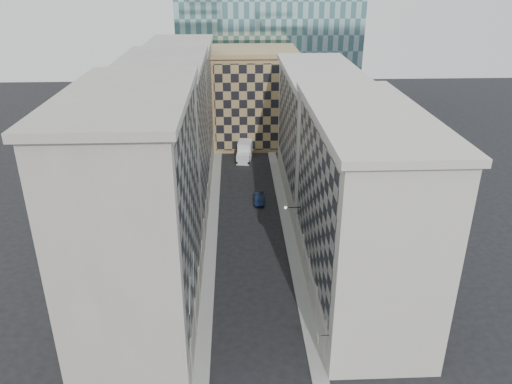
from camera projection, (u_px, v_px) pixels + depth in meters
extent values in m
cube|color=gray|center=(212.00, 230.00, 68.83)|extent=(1.50, 100.00, 0.15)
cube|color=gray|center=(288.00, 228.00, 69.25)|extent=(1.50, 100.00, 0.15)
cube|color=#9C958C|center=(139.00, 221.00, 46.60)|extent=(10.00, 22.00, 23.00)
cube|color=gray|center=(190.00, 205.00, 46.18)|extent=(0.25, 19.36, 18.00)
cube|color=#9C958C|center=(196.00, 306.00, 50.87)|extent=(0.45, 21.12, 3.20)
cube|color=#9C958C|center=(125.00, 95.00, 41.72)|extent=(10.80, 22.80, 0.70)
cylinder|color=#9C958C|center=(187.00, 359.00, 43.11)|extent=(0.90, 0.90, 4.40)
cylinder|color=#9C958C|center=(192.00, 319.00, 48.11)|extent=(0.90, 0.90, 4.40)
cylinder|color=#9C958C|center=(196.00, 285.00, 53.12)|extent=(0.90, 0.90, 4.40)
cylinder|color=#9C958C|center=(199.00, 258.00, 58.13)|extent=(0.90, 0.90, 4.40)
cube|color=gray|center=(167.00, 148.00, 66.83)|extent=(10.00, 22.00, 22.00)
cube|color=gray|center=(203.00, 137.00, 66.41)|extent=(0.25, 19.36, 17.00)
cube|color=gray|center=(206.00, 210.00, 70.90)|extent=(0.45, 21.12, 3.20)
cube|color=gray|center=(160.00, 62.00, 62.16)|extent=(10.80, 22.80, 0.70)
cylinder|color=gray|center=(201.00, 235.00, 63.13)|extent=(0.90, 0.90, 4.40)
cylinder|color=gray|center=(204.00, 215.00, 68.14)|extent=(0.90, 0.90, 4.40)
cylinder|color=gray|center=(206.00, 198.00, 73.15)|extent=(0.90, 0.90, 4.40)
cylinder|color=gray|center=(207.00, 183.00, 78.16)|extent=(0.90, 0.90, 4.40)
cube|color=#9C958C|center=(182.00, 109.00, 87.07)|extent=(10.00, 22.00, 21.00)
cube|color=gray|center=(210.00, 100.00, 86.65)|extent=(0.25, 19.36, 16.00)
cube|color=#9C958C|center=(212.00, 157.00, 90.93)|extent=(0.45, 21.12, 3.20)
cube|color=#9C958C|center=(178.00, 45.00, 82.60)|extent=(10.80, 22.80, 0.70)
cylinder|color=#9C958C|center=(209.00, 170.00, 83.16)|extent=(0.90, 0.90, 4.40)
cylinder|color=#9C958C|center=(210.00, 159.00, 88.17)|extent=(0.90, 0.90, 4.40)
cylinder|color=#9C958C|center=(211.00, 149.00, 93.18)|extent=(0.90, 0.90, 4.40)
cylinder|color=#9C958C|center=(212.00, 139.00, 98.18)|extent=(0.90, 0.90, 4.40)
cube|color=beige|center=(360.00, 212.00, 51.74)|extent=(10.00, 26.00, 20.00)
cube|color=gray|center=(314.00, 199.00, 50.93)|extent=(0.25, 22.88, 15.00)
cube|color=beige|center=(311.00, 280.00, 55.01)|extent=(0.45, 24.96, 3.20)
cube|color=beige|center=(370.00, 114.00, 47.48)|extent=(10.80, 26.80, 0.70)
cylinder|color=beige|center=(329.00, 340.00, 45.30)|extent=(0.90, 0.90, 4.40)
cylinder|color=beige|center=(320.00, 305.00, 50.03)|extent=(0.90, 0.90, 4.40)
cylinder|color=beige|center=(312.00, 276.00, 54.77)|extent=(0.90, 0.90, 4.40)
cylinder|color=beige|center=(306.00, 251.00, 59.50)|extent=(0.90, 0.90, 4.40)
cylinder|color=beige|center=(300.00, 230.00, 64.23)|extent=(0.90, 0.90, 4.40)
cube|color=beige|center=(319.00, 136.00, 76.53)|extent=(10.00, 28.00, 19.00)
cube|color=gray|center=(287.00, 127.00, 75.71)|extent=(0.25, 24.64, 14.00)
cube|color=beige|center=(286.00, 184.00, 79.59)|extent=(0.45, 26.88, 3.20)
cube|color=beige|center=(322.00, 71.00, 72.47)|extent=(10.80, 28.80, 0.70)
cube|color=#A07E55|center=(254.00, 99.00, 100.04)|extent=(16.00, 14.00, 18.00)
cube|color=tan|center=(255.00, 108.00, 93.58)|extent=(15.20, 0.25, 16.50)
cube|color=#A07E55|center=(253.00, 51.00, 96.17)|extent=(16.80, 14.80, 0.80)
cube|color=#2E2924|center=(242.00, 62.00, 110.65)|extent=(6.00, 6.00, 28.00)
cylinder|color=gray|center=(190.00, 295.00, 41.87)|extent=(0.10, 2.33, 2.33)
cylinder|color=gray|center=(193.00, 269.00, 45.52)|extent=(0.10, 2.33, 2.33)
cylinder|color=black|center=(293.00, 207.00, 61.26)|extent=(1.80, 0.08, 0.08)
sphere|color=#FFE5B2|center=(286.00, 208.00, 61.23)|extent=(0.36, 0.36, 0.36)
cube|color=white|center=(243.00, 158.00, 92.01)|extent=(2.67, 2.85, 1.92)
cube|color=white|center=(245.00, 150.00, 94.24)|extent=(2.95, 4.14, 3.31)
cylinder|color=black|center=(237.00, 162.00, 91.52)|extent=(0.45, 1.00, 0.96)
cylinder|color=black|center=(249.00, 162.00, 91.34)|extent=(0.45, 1.00, 0.96)
cylinder|color=black|center=(240.00, 153.00, 95.98)|extent=(0.45, 1.00, 0.96)
cylinder|color=black|center=(251.00, 153.00, 95.80)|extent=(0.45, 1.00, 0.96)
imported|color=#0E1935|center=(259.00, 199.00, 76.56)|extent=(1.60, 4.18, 1.36)
cylinder|color=black|center=(325.00, 335.00, 43.00)|extent=(0.73, 0.07, 0.06)
cube|color=tan|center=(317.00, 339.00, 43.13)|extent=(0.06, 0.64, 0.64)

